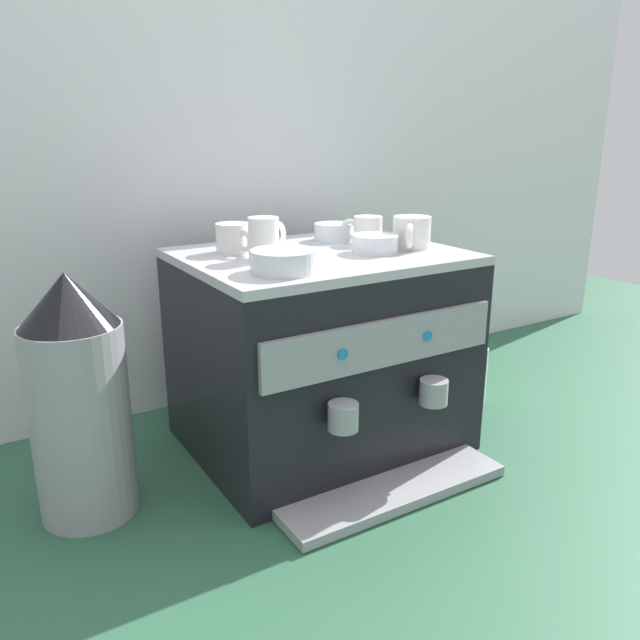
{
  "coord_description": "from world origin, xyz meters",
  "views": [
    {
      "loc": [
        -0.67,
        -1.1,
        0.68
      ],
      "look_at": [
        0.0,
        0.0,
        0.28
      ],
      "focal_mm": 35.28,
      "sensor_mm": 36.0,
      "label": 1
    }
  ],
  "objects": [
    {
      "name": "espresso_machine",
      "position": [
        0.0,
        -0.0,
        0.21
      ],
      "size": [
        0.56,
        0.55,
        0.43
      ],
      "color": "black",
      "rests_on": "ground_plane"
    },
    {
      "name": "ceramic_bowl_1",
      "position": [
        -0.16,
        -0.13,
        0.45
      ],
      "size": [
        0.12,
        0.12,
        0.04
      ],
      "color": "silver",
      "rests_on": "espresso_machine"
    },
    {
      "name": "ceramic_cup_2",
      "position": [
        -0.13,
        -0.01,
        0.47
      ],
      "size": [
        0.1,
        0.07,
        0.08
      ],
      "color": "white",
      "rests_on": "espresso_machine"
    },
    {
      "name": "ceramic_bowl_0",
      "position": [
        0.09,
        -0.06,
        0.45
      ],
      "size": [
        0.1,
        0.1,
        0.04
      ],
      "color": "silver",
      "rests_on": "espresso_machine"
    },
    {
      "name": "coffee_grinder",
      "position": [
        -0.51,
        -0.01,
        0.22
      ],
      "size": [
        0.17,
        0.17,
        0.45
      ],
      "color": "#939399",
      "rests_on": "ground_plane"
    },
    {
      "name": "ceramic_cup_1",
      "position": [
        -0.15,
        0.08,
        0.46
      ],
      "size": [
        0.07,
        0.11,
        0.06
      ],
      "color": "white",
      "rests_on": "espresso_machine"
    },
    {
      "name": "milk_pitcher",
      "position": [
        0.44,
        -0.02,
        0.07
      ],
      "size": [
        0.09,
        0.09,
        0.14
      ],
      "primitive_type": "cylinder",
      "color": "#B7B7BC",
      "rests_on": "ground_plane"
    },
    {
      "name": "ceramic_cup_3",
      "position": [
        0.19,
        -0.06,
        0.47
      ],
      "size": [
        0.1,
        0.1,
        0.07
      ],
      "color": "white",
      "rests_on": "espresso_machine"
    },
    {
      "name": "ceramic_bowl_2",
      "position": [
        0.1,
        0.1,
        0.45
      ],
      "size": [
        0.09,
        0.09,
        0.04
      ],
      "color": "silver",
      "rests_on": "espresso_machine"
    },
    {
      "name": "tiled_backsplash_wall",
      "position": [
        0.0,
        0.37,
        0.57
      ],
      "size": [
        2.8,
        0.03,
        1.13
      ],
      "primitive_type": "cube",
      "color": "silver",
      "rests_on": "ground_plane"
    },
    {
      "name": "ground_plane",
      "position": [
        0.0,
        0.0,
        0.0
      ],
      "size": [
        4.0,
        4.0,
        0.0
      ],
      "primitive_type": "plane",
      "color": "#28563D"
    },
    {
      "name": "ceramic_cup_0",
      "position": [
        0.14,
        0.03,
        0.46
      ],
      "size": [
        0.08,
        0.09,
        0.06
      ],
      "color": "white",
      "rests_on": "espresso_machine"
    }
  ]
}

